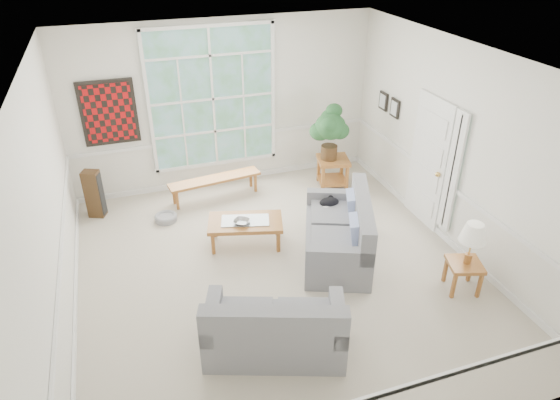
# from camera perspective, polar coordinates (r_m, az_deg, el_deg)

# --- Properties ---
(floor) EXTENTS (5.50, 6.00, 0.01)m
(floor) POSITION_cam_1_polar(r_m,az_deg,el_deg) (7.22, -0.24, -8.17)
(floor) COLOR #B3A996
(floor) RESTS_ON ground
(ceiling) EXTENTS (5.50, 6.00, 0.02)m
(ceiling) POSITION_cam_1_polar(r_m,az_deg,el_deg) (5.87, -0.30, 15.63)
(ceiling) COLOR white
(ceiling) RESTS_ON ground
(wall_back) EXTENTS (5.50, 0.02, 3.00)m
(wall_back) POSITION_cam_1_polar(r_m,az_deg,el_deg) (9.08, -6.43, 10.73)
(wall_back) COLOR white
(wall_back) RESTS_ON ground
(wall_front) EXTENTS (5.50, 0.02, 3.00)m
(wall_front) POSITION_cam_1_polar(r_m,az_deg,el_deg) (4.20, 13.41, -15.59)
(wall_front) COLOR white
(wall_front) RESTS_ON ground
(wall_left) EXTENTS (0.02, 6.00, 3.00)m
(wall_left) POSITION_cam_1_polar(r_m,az_deg,el_deg) (6.22, -25.06, -1.48)
(wall_left) COLOR white
(wall_left) RESTS_ON ground
(wall_right) EXTENTS (0.02, 6.00, 3.00)m
(wall_right) POSITION_cam_1_polar(r_m,az_deg,el_deg) (7.65, 19.73, 5.41)
(wall_right) COLOR white
(wall_right) RESTS_ON ground
(window_back) EXTENTS (2.30, 0.08, 2.40)m
(window_back) POSITION_cam_1_polar(r_m,az_deg,el_deg) (8.96, -7.69, 11.39)
(window_back) COLOR white
(window_back) RESTS_ON wall_back
(entry_door) EXTENTS (0.08, 0.90, 2.10)m
(entry_door) POSITION_cam_1_polar(r_m,az_deg,el_deg) (8.24, 16.55, 4.22)
(entry_door) COLOR white
(entry_door) RESTS_ON floor
(door_sidelight) EXTENTS (0.08, 0.26, 1.90)m
(door_sidelight) POSITION_cam_1_polar(r_m,az_deg,el_deg) (7.75, 19.19, 2.94)
(door_sidelight) COLOR white
(door_sidelight) RESTS_ON wall_right
(wall_art) EXTENTS (0.90, 0.06, 1.10)m
(wall_art) POSITION_cam_1_polar(r_m,az_deg,el_deg) (8.82, -18.97, 9.40)
(wall_art) COLOR #5E0C0C
(wall_art) RESTS_ON wall_back
(wall_frame_near) EXTENTS (0.04, 0.26, 0.32)m
(wall_frame_near) POSITION_cam_1_polar(r_m,az_deg,el_deg) (8.94, 12.94, 10.19)
(wall_frame_near) COLOR black
(wall_frame_near) RESTS_ON wall_right
(wall_frame_far) EXTENTS (0.04, 0.26, 0.32)m
(wall_frame_far) POSITION_cam_1_polar(r_m,az_deg,el_deg) (9.26, 11.68, 11.01)
(wall_frame_far) COLOR black
(wall_frame_far) RESTS_ON wall_right
(loveseat_right) EXTENTS (1.50, 1.96, 0.95)m
(loveseat_right) POSITION_cam_1_polar(r_m,az_deg,el_deg) (7.32, 6.54, -3.20)
(loveseat_right) COLOR slate
(loveseat_right) RESTS_ON floor
(loveseat_front) EXTENTS (1.78, 1.32, 0.86)m
(loveseat_front) POSITION_cam_1_polar(r_m,az_deg,el_deg) (5.83, -0.59, -13.61)
(loveseat_front) COLOR slate
(loveseat_front) RESTS_ON floor
(coffee_table) EXTENTS (1.24, 0.89, 0.42)m
(coffee_table) POSITION_cam_1_polar(r_m,az_deg,el_deg) (7.68, -3.94, -3.70)
(coffee_table) COLOR #945825
(coffee_table) RESTS_ON floor
(pewter_bowl) EXTENTS (0.41, 0.41, 0.07)m
(pewter_bowl) POSITION_cam_1_polar(r_m,az_deg,el_deg) (7.48, -4.41, -2.47)
(pewter_bowl) COLOR gray
(pewter_bowl) RESTS_ON coffee_table
(window_bench) EXTENTS (1.68, 0.53, 0.38)m
(window_bench) POSITION_cam_1_polar(r_m,az_deg,el_deg) (9.00, -7.39, 1.39)
(window_bench) COLOR #945825
(window_bench) RESTS_ON floor
(end_table) EXTENTS (0.67, 0.67, 0.56)m
(end_table) POSITION_cam_1_polar(r_m,az_deg,el_deg) (9.34, 6.02, 3.17)
(end_table) COLOR #945825
(end_table) RESTS_ON floor
(houseplant) EXTENTS (0.71, 0.71, 1.02)m
(houseplant) POSITION_cam_1_polar(r_m,az_deg,el_deg) (9.01, 5.74, 7.68)
(houseplant) COLOR #225128
(houseplant) RESTS_ON end_table
(side_table) EXTENTS (0.54, 0.54, 0.44)m
(side_table) POSITION_cam_1_polar(r_m,az_deg,el_deg) (7.21, 20.12, -8.15)
(side_table) COLOR #945825
(side_table) RESTS_ON floor
(table_lamp) EXTENTS (0.44, 0.44, 0.60)m
(table_lamp) POSITION_cam_1_polar(r_m,az_deg,el_deg) (6.93, 21.02, -4.69)
(table_lamp) COLOR white
(table_lamp) RESTS_ON side_table
(pet_bed) EXTENTS (0.48, 0.48, 0.11)m
(pet_bed) POSITION_cam_1_polar(r_m,az_deg,el_deg) (8.53, -12.90, -1.97)
(pet_bed) COLOR gray
(pet_bed) RESTS_ON floor
(floor_speaker) EXTENTS (0.32, 0.29, 0.83)m
(floor_speaker) POSITION_cam_1_polar(r_m,az_deg,el_deg) (8.83, -20.48, 0.67)
(floor_speaker) COLOR #3D2814
(floor_speaker) RESTS_ON floor
(cat) EXTENTS (0.33, 0.24, 0.15)m
(cat) POSITION_cam_1_polar(r_m,az_deg,el_deg) (7.80, 5.64, -0.20)
(cat) COLOR black
(cat) RESTS_ON loveseat_right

